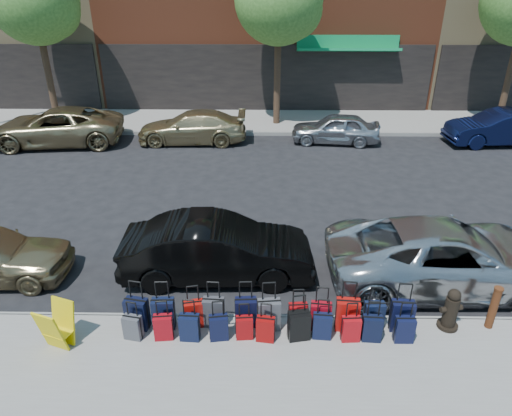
{
  "coord_description": "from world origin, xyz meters",
  "views": [
    {
      "loc": [
        -0.13,
        -11.78,
        6.27
      ],
      "look_at": [
        -0.3,
        -1.5,
        1.11
      ],
      "focal_mm": 32.0,
      "sensor_mm": 36.0,
      "label": 1
    }
  ],
  "objects_px": {
    "bollard": "(494,307)",
    "car_near_2": "(446,255)",
    "car_far_2": "(336,128)",
    "car_near_1": "(218,249)",
    "tree_center": "(282,2)",
    "suitcase_front_5": "(269,315)",
    "car_far_0": "(56,127)",
    "car_far_3": "(500,128)",
    "display_rack": "(57,327)",
    "fire_hydrant": "(451,310)",
    "car_far_1": "(192,127)",
    "tree_left": "(37,2)"
  },
  "relations": [
    {
      "from": "bollard",
      "to": "car_near_2",
      "type": "xyz_separation_m",
      "value": [
        -0.34,
        1.66,
        0.11
      ]
    },
    {
      "from": "car_far_2",
      "to": "car_near_1",
      "type": "bearing_deg",
      "value": -16.45
    },
    {
      "from": "car_far_2",
      "to": "tree_center",
      "type": "bearing_deg",
      "value": -130.95
    },
    {
      "from": "suitcase_front_5",
      "to": "car_far_0",
      "type": "bearing_deg",
      "value": 121.34
    },
    {
      "from": "tree_center",
      "to": "car_far_3",
      "type": "relative_size",
      "value": 1.66
    },
    {
      "from": "display_rack",
      "to": "car_far_3",
      "type": "xyz_separation_m",
      "value": [
        13.67,
        12.27,
        0.13
      ]
    },
    {
      "from": "fire_hydrant",
      "to": "car_far_2",
      "type": "distance_m",
      "value": 11.79
    },
    {
      "from": "car_near_2",
      "to": "car_far_1",
      "type": "xyz_separation_m",
      "value": [
        -7.15,
        10.08,
        -0.08
      ]
    },
    {
      "from": "bollard",
      "to": "car_near_2",
      "type": "bearing_deg",
      "value": 101.51
    },
    {
      "from": "tree_left",
      "to": "car_near_1",
      "type": "xyz_separation_m",
      "value": [
        8.7,
        -12.37,
        -4.69
      ]
    },
    {
      "from": "fire_hydrant",
      "to": "car_far_1",
      "type": "xyz_separation_m",
      "value": [
        -6.67,
        11.75,
        0.1
      ]
    },
    {
      "from": "car_near_2",
      "to": "car_far_3",
      "type": "height_order",
      "value": "car_near_2"
    },
    {
      "from": "car_far_1",
      "to": "car_far_2",
      "type": "relative_size",
      "value": 1.24
    },
    {
      "from": "tree_center",
      "to": "suitcase_front_5",
      "type": "height_order",
      "value": "tree_center"
    },
    {
      "from": "bollard",
      "to": "car_far_0",
      "type": "distance_m",
      "value": 17.38
    },
    {
      "from": "car_near_2",
      "to": "car_far_1",
      "type": "distance_m",
      "value": 12.35
    },
    {
      "from": "car_far_0",
      "to": "car_far_3",
      "type": "distance_m",
      "value": 18.6
    },
    {
      "from": "display_rack",
      "to": "car_far_3",
      "type": "height_order",
      "value": "car_far_3"
    },
    {
      "from": "bollard",
      "to": "car_near_1",
      "type": "relative_size",
      "value": 0.21
    },
    {
      "from": "bollard",
      "to": "car_far_1",
      "type": "bearing_deg",
      "value": 122.53
    },
    {
      "from": "fire_hydrant",
      "to": "car_far_0",
      "type": "distance_m",
      "value": 16.78
    },
    {
      "from": "display_rack",
      "to": "car_near_1",
      "type": "bearing_deg",
      "value": 62.48
    },
    {
      "from": "suitcase_front_5",
      "to": "fire_hydrant",
      "type": "bearing_deg",
      "value": -4.68
    },
    {
      "from": "suitcase_front_5",
      "to": "bollard",
      "type": "height_order",
      "value": "suitcase_front_5"
    },
    {
      "from": "fire_hydrant",
      "to": "bollard",
      "type": "height_order",
      "value": "bollard"
    },
    {
      "from": "tree_left",
      "to": "fire_hydrant",
      "type": "distance_m",
      "value": 20.14
    },
    {
      "from": "bollard",
      "to": "display_rack",
      "type": "height_order",
      "value": "bollard"
    },
    {
      "from": "tree_center",
      "to": "car_far_2",
      "type": "bearing_deg",
      "value": -47.01
    },
    {
      "from": "tree_center",
      "to": "bollard",
      "type": "relative_size",
      "value": 7.8
    },
    {
      "from": "car_far_2",
      "to": "suitcase_front_5",
      "type": "bearing_deg",
      "value": -7.82
    },
    {
      "from": "fire_hydrant",
      "to": "car_near_1",
      "type": "xyz_separation_m",
      "value": [
        -4.68,
        1.88,
        0.16
      ]
    },
    {
      "from": "tree_center",
      "to": "fire_hydrant",
      "type": "height_order",
      "value": "tree_center"
    },
    {
      "from": "tree_left",
      "to": "fire_hydrant",
      "type": "xyz_separation_m",
      "value": [
        13.38,
        -14.25,
        -4.85
      ]
    },
    {
      "from": "tree_left",
      "to": "fire_hydrant",
      "type": "bearing_deg",
      "value": -46.8
    },
    {
      "from": "car_far_1",
      "to": "fire_hydrant",
      "type": "bearing_deg",
      "value": 28.61
    },
    {
      "from": "bollard",
      "to": "car_far_1",
      "type": "distance_m",
      "value": 13.92
    },
    {
      "from": "bollard",
      "to": "car_near_1",
      "type": "height_order",
      "value": "car_near_1"
    },
    {
      "from": "car_far_0",
      "to": "car_far_3",
      "type": "xyz_separation_m",
      "value": [
        18.6,
        0.26,
        -0.03
      ]
    },
    {
      "from": "fire_hydrant",
      "to": "tree_center",
      "type": "bearing_deg",
      "value": 88.73
    },
    {
      "from": "tree_center",
      "to": "car_near_1",
      "type": "height_order",
      "value": "tree_center"
    },
    {
      "from": "car_near_2",
      "to": "car_far_1",
      "type": "height_order",
      "value": "car_near_2"
    },
    {
      "from": "tree_left",
      "to": "car_far_1",
      "type": "height_order",
      "value": "tree_left"
    },
    {
      "from": "car_far_1",
      "to": "bollard",
      "type": "bearing_deg",
      "value": 31.55
    },
    {
      "from": "suitcase_front_5",
      "to": "display_rack",
      "type": "distance_m",
      "value": 3.92
    },
    {
      "from": "suitcase_front_5",
      "to": "car_far_1",
      "type": "relative_size",
      "value": 0.23
    },
    {
      "from": "bollard",
      "to": "car_far_1",
      "type": "xyz_separation_m",
      "value": [
        -7.48,
        11.74,
        0.03
      ]
    },
    {
      "from": "car_near_2",
      "to": "car_far_2",
      "type": "bearing_deg",
      "value": 4.85
    },
    {
      "from": "tree_left",
      "to": "car_near_2",
      "type": "height_order",
      "value": "tree_left"
    },
    {
      "from": "tree_center",
      "to": "car_near_1",
      "type": "relative_size",
      "value": 1.66
    },
    {
      "from": "tree_left",
      "to": "fire_hydrant",
      "type": "height_order",
      "value": "tree_left"
    }
  ]
}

